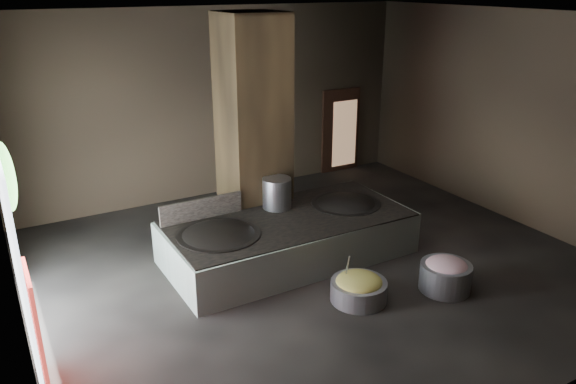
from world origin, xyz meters
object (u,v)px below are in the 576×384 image
wok_right (345,207)px  cook (285,185)px  hearth_platform (288,238)px  veg_basin (359,291)px  wok_left (219,238)px  stock_pot (277,193)px  meat_basin (445,277)px

wok_right → cook: cook is taller
hearth_platform → veg_basin: size_ratio=4.91×
hearth_platform → wok_left: bearing=-178.9°
wok_right → veg_basin: (-1.10, -2.00, -0.58)m
cook → hearth_platform: bearing=25.6°
stock_pot → wok_left: bearing=-158.2°
stock_pot → veg_basin: stock_pot is taller
wok_right → veg_basin: bearing=-118.8°
wok_right → hearth_platform: bearing=-177.9°
stock_pot → cook: cook is taller
hearth_platform → cook: (0.79, 1.56, 0.44)m
stock_pot → meat_basin: size_ratio=0.69×
hearth_platform → stock_pot: (0.05, 0.55, 0.73)m
wok_right → stock_pot: size_ratio=2.25×
hearth_platform → wok_right: size_ratio=3.41×
wok_left → wok_right: (2.80, 0.10, 0.00)m
wok_left → meat_basin: (3.21, -2.35, -0.51)m
meat_basin → wok_left: bearing=143.7°
wok_left → wok_right: size_ratio=1.07×
wok_right → meat_basin: 2.54m
wok_right → meat_basin: (0.41, -2.45, -0.51)m
cook → veg_basin: (-0.54, -3.51, -0.67)m
hearth_platform → stock_pot: bearing=83.9°
wok_left → meat_basin: 4.01m
hearth_platform → wok_left: size_ratio=3.17×
wok_right → cook: bearing=110.5°
stock_pot → hearth_platform: bearing=-95.2°
veg_basin → cook: bearing=81.3°
wok_left → stock_pot: (1.50, 0.60, 0.38)m
wok_right → meat_basin: wok_right is taller
stock_pot → veg_basin: 2.68m
hearth_platform → veg_basin: 1.98m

